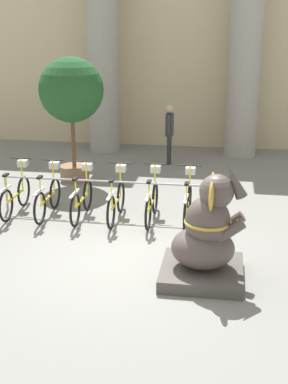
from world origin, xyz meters
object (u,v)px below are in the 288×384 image
object	(u,v)px
elephant_statue	(206,239)
person_pedestrian	(169,129)
bicycle_2	(82,198)
bicycle_3	(116,200)
bicycle_0	(16,194)
potted_tree	(71,94)
bicycle_4	(152,201)
bicycle_1	(48,196)
bicycle_5	(188,203)

from	to	relation	value
elephant_statue	person_pedestrian	distance (m)	6.95
bicycle_2	bicycle_3	size ratio (longest dim) A/B	1.00
bicycle_0	potted_tree	bearing A→B (deg)	77.54
bicycle_2	bicycle_4	bearing A→B (deg)	1.73
bicycle_2	bicycle_1	bearing A→B (deg)	-179.92
bicycle_0	bicycle_5	world-z (taller)	same
bicycle_4	person_pedestrian	bearing A→B (deg)	92.07
elephant_statue	potted_tree	world-z (taller)	potted_tree
bicycle_1	person_pedestrian	world-z (taller)	person_pedestrian
bicycle_0	bicycle_3	bearing A→B (deg)	-1.22
bicycle_1	person_pedestrian	distance (m)	4.93
bicycle_0	elephant_statue	bearing A→B (deg)	-30.22
elephant_statue	bicycle_0	bearing A→B (deg)	149.78
bicycle_2	bicycle_4	xyz separation A→B (m)	(1.45, 0.04, 0.00)
bicycle_4	potted_tree	bearing A→B (deg)	133.26
bicycle_1	bicycle_2	world-z (taller)	same
bicycle_0	elephant_statue	xyz separation A→B (m)	(4.08, -2.38, 0.26)
bicycle_2	potted_tree	bearing A→B (deg)	109.48
bicycle_3	potted_tree	size ratio (longest dim) A/B	0.53
bicycle_3	bicycle_4	bearing A→B (deg)	3.84
bicycle_2	person_pedestrian	distance (m)	4.69
bicycle_3	bicycle_0	bearing A→B (deg)	178.78
bicycle_3	person_pedestrian	world-z (taller)	person_pedestrian
bicycle_1	potted_tree	size ratio (longest dim) A/B	0.53
bicycle_5	elephant_statue	distance (m)	2.44
elephant_statue	potted_tree	distance (m)	6.20
person_pedestrian	potted_tree	bearing A→B (deg)	-138.37
bicycle_3	person_pedestrian	distance (m)	4.55
bicycle_0	person_pedestrian	bearing A→B (deg)	58.34
bicycle_4	elephant_statue	world-z (taller)	elephant_statue
bicycle_0	bicycle_4	world-z (taller)	same
bicycle_0	potted_tree	xyz separation A→B (m)	(0.55, 2.49, 1.76)
bicycle_3	bicycle_1	bearing A→B (deg)	179.85
bicycle_1	person_pedestrian	size ratio (longest dim) A/B	0.98
bicycle_0	bicycle_1	world-z (taller)	same
bicycle_2	bicycle_4	distance (m)	1.45
bicycle_3	elephant_statue	distance (m)	3.03
bicycle_5	elephant_statue	bearing A→B (deg)	-78.76
bicycle_1	bicycle_2	bearing A→B (deg)	0.08
bicycle_3	bicycle_5	world-z (taller)	same
potted_tree	elephant_statue	bearing A→B (deg)	-54.02
bicycle_2	potted_tree	xyz separation A→B (m)	(-0.90, 2.53, 1.76)
bicycle_0	bicycle_3	world-z (taller)	same
bicycle_4	person_pedestrian	size ratio (longest dim) A/B	0.98
bicycle_4	bicycle_1	bearing A→B (deg)	-178.82
bicycle_5	elephant_statue	world-z (taller)	elephant_statue
bicycle_5	elephant_statue	xyz separation A→B (m)	(0.47, -2.37, 0.26)
bicycle_5	person_pedestrian	xyz separation A→B (m)	(-0.88, 4.43, 0.58)
bicycle_2	bicycle_5	xyz separation A→B (m)	(2.17, 0.04, 0.00)
bicycle_5	potted_tree	size ratio (longest dim) A/B	0.53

